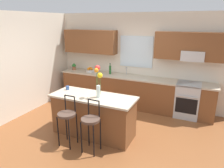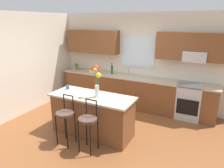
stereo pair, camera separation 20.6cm
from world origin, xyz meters
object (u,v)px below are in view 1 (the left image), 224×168
kitchen_island (93,115)px  bottle_olive_oil (110,70)px  flower_vase (98,79)px  mug_ceramic (68,88)px  bar_stool_middle (91,122)px  potted_plant_small (74,67)px  oven_range (187,100)px  fruit_bowl_oranges (90,70)px  bar_stool_near (67,116)px

kitchen_island → bottle_olive_oil: 2.02m
flower_vase → mug_ceramic: 0.97m
bar_stool_middle → mug_ceramic: 1.28m
bottle_olive_oil → potted_plant_small: size_ratio=1.57×
bar_stool_middle → flower_vase: bearing=102.7°
oven_range → bar_stool_middle: bar_stool_middle is taller
kitchen_island → flower_vase: (0.15, -0.01, 0.85)m
oven_range → mug_ceramic: (-2.56, -1.73, 0.51)m
fruit_bowl_oranges → mug_ceramic: bearing=-76.5°
bar_stool_middle → bottle_olive_oil: size_ratio=3.10×
flower_vase → fruit_bowl_oranges: (-1.32, 1.89, -0.34)m
bar_stool_middle → kitchen_island: bearing=115.4°
bar_stool_near → fruit_bowl_oranges: (-0.89, 2.46, 0.34)m
kitchen_island → bar_stool_near: bar_stool_near is taller
kitchen_island → bar_stool_near: 0.66m
bar_stool_middle → mug_ceramic: size_ratio=11.58×
bar_stool_middle → bottle_olive_oil: 2.60m
mug_ceramic → potted_plant_small: size_ratio=0.42×
kitchen_island → fruit_bowl_oranges: size_ratio=7.77×
bottle_olive_oil → fruit_bowl_oranges: bearing=179.8°
flower_vase → mug_ceramic: bearing=171.6°
bar_stool_near → kitchen_island: bearing=64.6°
bar_stool_middle → mug_ceramic: bar_stool_middle is taller
mug_ceramic → bar_stool_middle: bearing=-34.3°
fruit_bowl_oranges → potted_plant_small: potted_plant_small is taller
bottle_olive_oil → bar_stool_near: bearing=-85.5°
kitchen_island → bar_stool_middle: 0.66m
kitchen_island → flower_vase: flower_vase is taller
bar_stool_middle → flower_vase: flower_vase is taller
bar_stool_near → bar_stool_middle: 0.55m
mug_ceramic → potted_plant_small: (-1.03, 1.76, 0.07)m
bar_stool_near → flower_vase: 0.98m
oven_range → bar_stool_near: size_ratio=0.88×
oven_range → fruit_bowl_oranges: size_ratio=3.83×
oven_range → flower_vase: (-1.66, -1.86, 0.86)m
bar_stool_near → potted_plant_small: size_ratio=4.85×
flower_vase → kitchen_island: bearing=174.5°
flower_vase → bottle_olive_oil: flower_vase is taller
mug_ceramic → bottle_olive_oil: bottle_olive_oil is taller
oven_range → potted_plant_small: size_ratio=4.28×
bar_stool_near → bar_stool_middle: bearing=0.0°
bottle_olive_oil → potted_plant_small: bearing=180.0°
kitchen_island → bar_stool_middle: bearing=-64.6°
bar_stool_middle → potted_plant_small: potted_plant_small is taller
kitchen_island → bar_stool_near: bearing=-115.4°
bar_stool_near → mug_ceramic: 0.91m
bar_stool_near → fruit_bowl_oranges: bearing=110.0°
flower_vase → bottle_olive_oil: (-0.62, 1.89, -0.26)m
oven_range → bar_stool_middle: bearing=-122.3°
bar_stool_middle → flower_vase: 0.89m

